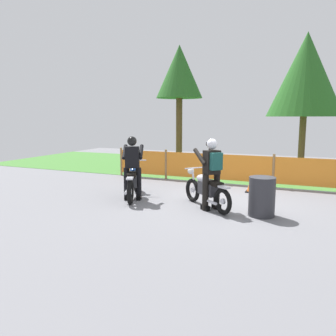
{
  "coord_description": "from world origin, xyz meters",
  "views": [
    {
      "loc": [
        2.04,
        -8.21,
        2.19
      ],
      "look_at": [
        -1.35,
        -0.38,
        0.9
      ],
      "focal_mm": 36.2,
      "sensor_mm": 36.0,
      "label": 1
    }
  ],
  "objects": [
    {
      "name": "ground",
      "position": [
        0.0,
        0.0,
        -0.01
      ],
      "size": [
        24.0,
        24.0,
        0.02
      ],
      "primitive_type": "cube",
      "color": "slate"
    },
    {
      "name": "grass_verge",
      "position": [
        0.0,
        5.86,
        0.01
      ],
      "size": [
        24.0,
        6.37,
        0.01
      ],
      "primitive_type": "cube",
      "color": "#427A33",
      "rests_on": "ground"
    },
    {
      "name": "barrier_fence",
      "position": [
        0.0,
        2.68,
        0.54
      ],
      "size": [
        9.26,
        0.08,
        1.05
      ],
      "color": "olive",
      "rests_on": "ground"
    },
    {
      "name": "tree_leftmost",
      "position": [
        -3.57,
        6.0,
        4.09
      ],
      "size": [
        2.05,
        2.05,
        5.29
      ],
      "color": "brown",
      "rests_on": "ground"
    },
    {
      "name": "tree_near_left",
      "position": [
        1.54,
        7.75,
        3.96
      ],
      "size": [
        3.18,
        3.18,
        5.74
      ],
      "color": "brown",
      "rests_on": "ground"
    },
    {
      "name": "motorcycle_lead",
      "position": [
        -0.3,
        -0.47,
        0.44
      ],
      "size": [
        1.56,
        1.32,
        0.92
      ],
      "rotation": [
        0.0,
        0.0,
        2.45
      ],
      "color": "black",
      "rests_on": "ground"
    },
    {
      "name": "motorcycle_trailing",
      "position": [
        -2.42,
        -0.28,
        0.47
      ],
      "size": [
        0.96,
        1.95,
        0.98
      ],
      "rotation": [
        0.0,
        0.0,
        1.96
      ],
      "color": "black",
      "rests_on": "ground"
    },
    {
      "name": "rider_lead",
      "position": [
        -0.14,
        -0.6,
        0.95
      ],
      "size": [
        0.78,
        0.75,
        1.69
      ],
      "rotation": [
        0.0,
        0.0,
        2.45
      ],
      "color": "black",
      "rests_on": "ground"
    },
    {
      "name": "rider_trailing",
      "position": [
        -2.34,
        -0.46,
        0.92
      ],
      "size": [
        0.68,
        0.7,
        1.69
      ],
      "rotation": [
        0.0,
        0.0,
        1.96
      ],
      "color": "black",
      "rests_on": "ground"
    },
    {
      "name": "traffic_cone",
      "position": [
        0.42,
        1.7,
        0.26
      ],
      "size": [
        0.32,
        0.32,
        0.53
      ],
      "color": "black",
      "rests_on": "ground"
    },
    {
      "name": "spare_drum",
      "position": [
        1.04,
        -0.65,
        0.44
      ],
      "size": [
        0.58,
        0.58,
        0.88
      ],
      "primitive_type": "cylinder",
      "color": "#2D2D33",
      "rests_on": "ground"
    }
  ]
}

